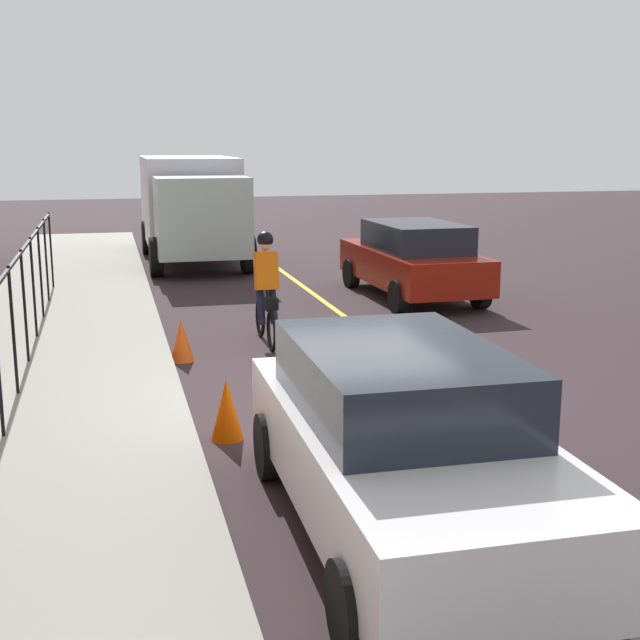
{
  "coord_description": "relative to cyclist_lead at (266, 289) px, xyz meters",
  "views": [
    {
      "loc": [
        -9.68,
        2.62,
        3.21
      ],
      "look_at": [
        0.44,
        0.07,
        1.0
      ],
      "focal_mm": 47.5,
      "sensor_mm": 36.0,
      "label": 1
    }
  ],
  "objects": [
    {
      "name": "lane_line_centre",
      "position": [
        -3.35,
        -1.82,
        -0.91
      ],
      "size": [
        36.0,
        0.12,
        0.01
      ],
      "primitive_type": "cube",
      "color": "yellow",
      "rests_on": "ground"
    },
    {
      "name": "ground_plane",
      "position": [
        -3.35,
        -0.22,
        -0.91
      ],
      "size": [
        80.0,
        80.0,
        0.0
      ],
      "primitive_type": "plane",
      "color": "#312428"
    },
    {
      "name": "traffic_cone_far",
      "position": [
        -0.7,
        1.41,
        -0.59
      ],
      "size": [
        0.36,
        0.36,
        0.64
      ],
      "primitive_type": "cone",
      "color": "#F55213",
      "rests_on": "ground"
    },
    {
      "name": "box_truck_background",
      "position": [
        10.05,
        0.17,
        0.64
      ],
      "size": [
        6.72,
        2.55,
        2.78
      ],
      "rotation": [
        0.0,
        0.0,
        3.14
      ],
      "color": "silver",
      "rests_on": "ground"
    },
    {
      "name": "sidewalk",
      "position": [
        -3.35,
        3.18,
        -0.84
      ],
      "size": [
        40.0,
        3.2,
        0.15
      ],
      "primitive_type": "cube",
      "color": "gray",
      "rests_on": "ground"
    },
    {
      "name": "traffic_cone_near",
      "position": [
        -4.23,
        1.24,
        -0.57
      ],
      "size": [
        0.36,
        0.36,
        0.69
      ],
      "primitive_type": "cone",
      "color": "#EA4C00",
      "rests_on": "ground"
    },
    {
      "name": "cyclist_lead",
      "position": [
        0.0,
        0.0,
        0.0
      ],
      "size": [
        1.71,
        0.36,
        1.83
      ],
      "rotation": [
        0.0,
        0.0,
        -0.01
      ],
      "color": "black",
      "rests_on": "ground"
    },
    {
      "name": "parked_sedan_rear",
      "position": [
        -6.84,
        0.15,
        -0.09
      ],
      "size": [
        4.42,
        1.96,
        1.58
      ],
      "rotation": [
        0.0,
        0.0,
        3.13
      ],
      "color": "white",
      "rests_on": "ground"
    },
    {
      "name": "iron_fence",
      "position": [
        -2.35,
        3.58,
        0.4
      ],
      "size": [
        16.05,
        0.04,
        1.6
      ],
      "color": "black",
      "rests_on": "sidewalk"
    },
    {
      "name": "patrol_sedan",
      "position": [
        3.36,
        -3.72,
        -0.09
      ],
      "size": [
        4.44,
        2.0,
        1.58
      ],
      "rotation": [
        0.0,
        0.0,
        0.02
      ],
      "color": "maroon",
      "rests_on": "ground"
    }
  ]
}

